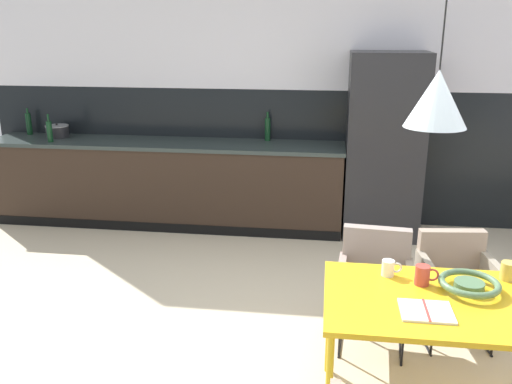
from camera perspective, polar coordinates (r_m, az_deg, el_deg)
The scene contains 18 objects.
ground_plane at distance 3.55m, azimuth 5.54°, elevation -19.12°, with size 9.68×9.68×0.00m, color beige.
back_wall_splashback_dark at distance 5.98m, azimuth 6.96°, elevation 3.77°, with size 7.45×0.12×1.45m, color black.
back_wall_panel_upper at distance 5.82m, azimuth 7.49°, elevation 17.77°, with size 7.45×0.12×1.45m, color silver.
kitchen_counter at distance 5.96m, azimuth -9.51°, elevation 0.96°, with size 3.83×0.63×0.91m.
refrigerator_column at distance 5.61m, azimuth 13.38°, elevation 4.71°, with size 0.75×0.60×1.86m, color #232326.
dining_table at distance 3.08m, azimuth 22.52°, elevation -11.46°, with size 1.59×0.79×0.74m.
armchair_near_window at distance 3.96m, azimuth 20.36°, elevation -7.75°, with size 0.54×0.52×0.74m.
armchair_facing_counter at distance 3.75m, azimuth 12.47°, elevation -8.36°, with size 0.52×0.51×0.79m.
fruit_bowl at distance 3.13m, azimuth 21.63°, elevation -9.03°, with size 0.32×0.32×0.06m.
open_book at distance 2.86m, azimuth 17.56°, elevation -11.92°, with size 0.26×0.22×0.02m.
mug_glass_clear at distance 3.18m, azimuth 13.85°, elevation -7.77°, with size 0.11×0.07×0.09m.
mug_white_ceramic at distance 3.11m, azimuth 17.25°, elevation -8.40°, with size 0.13×0.08×0.11m.
mug_wide_latte at distance 3.34m, azimuth 25.19°, elevation -7.57°, with size 0.13×0.08×0.10m.
cooking_pot at distance 6.39m, azimuth -20.26°, elevation 6.05°, with size 0.25×0.25×0.16m.
bottle_spice_small at distance 6.66m, azimuth -22.90°, elevation 6.70°, with size 0.06×0.06×0.30m.
bottle_wine_green at distance 5.81m, azimuth 1.23°, elevation 6.73°, with size 0.06×0.06×0.31m.
bottle_oil_tall at distance 6.14m, azimuth -20.99°, elevation 6.04°, with size 0.06×0.06×0.30m.
pendant_lamp_over_table_near at distance 2.66m, azimuth 18.59°, elevation 9.35°, with size 0.29×0.29×1.20m.
Camera 1 is at (0.06, -2.86, 2.10)m, focal length 37.83 mm.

